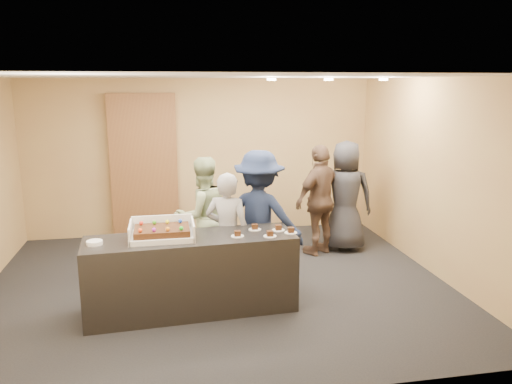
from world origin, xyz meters
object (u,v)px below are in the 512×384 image
Objects in this scene: storage_cabinet at (144,167)px; person_dark_suit at (345,196)px; plate_stack at (95,243)px; serving_counter at (192,274)px; cake_box at (162,234)px; sheet_cake at (162,230)px; person_server_grey at (228,234)px; person_sage_man at (203,216)px; person_navy_man at (259,218)px; person_brown_extra at (321,200)px.

storage_cabinet is 1.40× the size of person_dark_suit.
storage_cabinet reaches higher than plate_stack.
serving_counter is at bearing 4.38° from plate_stack.
storage_cabinet is 3.09m from cake_box.
sheet_cake is (0.28, -3.09, -0.23)m from storage_cabinet.
serving_counter is 1.54× the size of person_server_grey.
person_dark_suit reaches higher than person_sage_man.
person_sage_man is (0.55, 1.18, -0.17)m from sheet_cake.
plate_stack is (-0.73, -0.08, -0.08)m from sheet_cake.
plate_stack is 0.10× the size of person_dark_suit.
person_sage_man is at bearing 27.63° from person_dark_suit.
person_dark_suit reaches higher than plate_stack.
sheet_cake is 1.32m from person_sage_man.
storage_cabinet reaches higher than cake_box.
storage_cabinet reaches higher than serving_counter.
person_navy_man reaches higher than person_dark_suit.
sheet_cake reaches higher than serving_counter.
sheet_cake is 1.41m from person_navy_man.
storage_cabinet is 3.12m from sheet_cake.
person_sage_man reaches higher than cake_box.
person_brown_extra is at bearing 175.82° from person_sage_man.
cake_box reaches higher than serving_counter.
sheet_cake is 0.37× the size of person_sage_man.
sheet_cake is (-0.32, 0.00, 0.55)m from serving_counter.
person_dark_suit is at bearing 165.07° from person_brown_extra.
storage_cabinet is at bearing 97.62° from serving_counter.
sheet_cake is 3.54× the size of plate_stack.
serving_counter is 0.59m from cake_box.
person_dark_suit reaches higher than sheet_cake.
cake_box is (0.28, -3.07, -0.28)m from storage_cabinet.
person_server_grey is at bearing 27.86° from cake_box.
person_brown_extra is at bearing 34.37° from cake_box.
person_navy_man is (1.53, -2.43, -0.34)m from storage_cabinet.
cake_box is at bearing 45.76° from person_sage_man.
person_brown_extra reaches higher than person_sage_man.
plate_stack is 0.10× the size of person_brown_extra.
person_dark_suit is (2.84, 1.75, -0.07)m from cake_box.
person_navy_man reaches higher than cake_box.
person_dark_suit reaches higher than serving_counter.
person_server_grey is at bearing 29.31° from sheet_cake.
plate_stack is 1.62m from person_server_grey.
serving_counter is 3.25m from storage_cabinet.
person_navy_man is at bearing 20.62° from plate_stack.
person_dark_suit is (2.85, 1.78, -0.12)m from sheet_cake.
storage_cabinet reaches higher than person_dark_suit.
serving_counter is 1.26m from person_sage_man.
person_navy_man is at bearing 27.98° from sheet_cake.
person_server_grey is (1.53, 0.53, -0.14)m from plate_stack.
person_sage_man is (0.23, 1.18, 0.37)m from serving_counter.
plate_stack is 3.59m from person_brown_extra.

